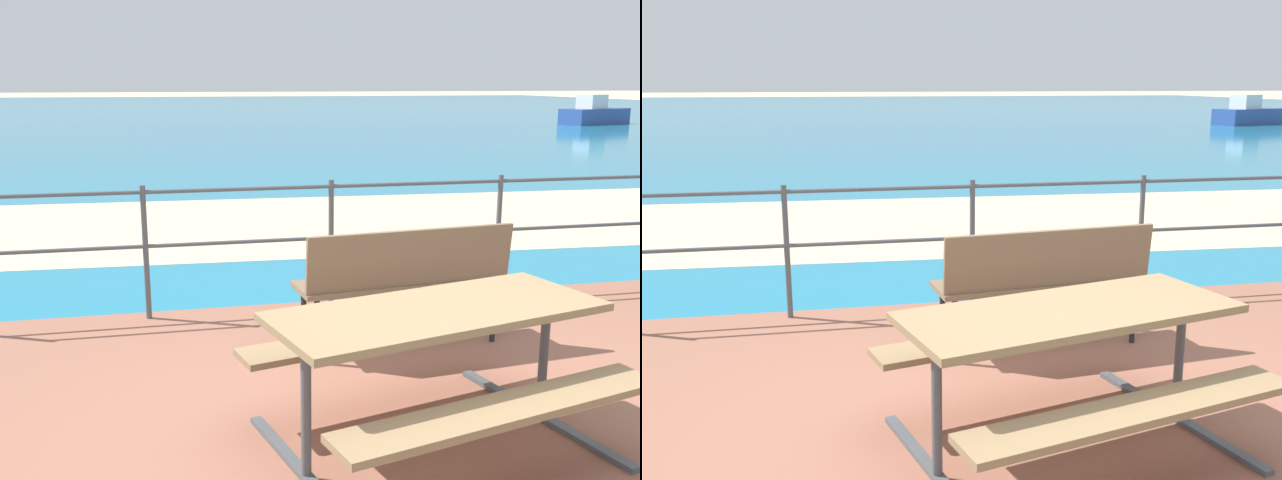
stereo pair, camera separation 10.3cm
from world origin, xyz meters
The scene contains 8 objects.
ground_plane centered at (0.00, 0.00, 0.00)m, with size 240.00×240.00×0.00m, color beige.
patio_paving centered at (0.00, 0.00, 0.03)m, with size 6.40×5.20×0.06m, color #935B47.
sea_water centered at (0.00, 40.00, 0.01)m, with size 90.00×90.00×0.01m, color teal.
beach_strip centered at (0.00, 6.33, 0.01)m, with size 54.00×4.13×0.01m, color beige.
picnic_table centered at (-0.02, 0.05, 0.62)m, with size 1.94×1.68×0.74m.
park_bench centered at (0.28, 1.40, 0.60)m, with size 1.52×0.56×0.87m.
railing_fence centered at (0.00, 2.45, 0.73)m, with size 5.94×0.04×1.06m.
boat_near centered at (17.38, 25.58, 0.45)m, with size 3.90×2.30×1.29m.
Camera 2 is at (-1.20, -3.13, 1.90)m, focal length 40.23 mm.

